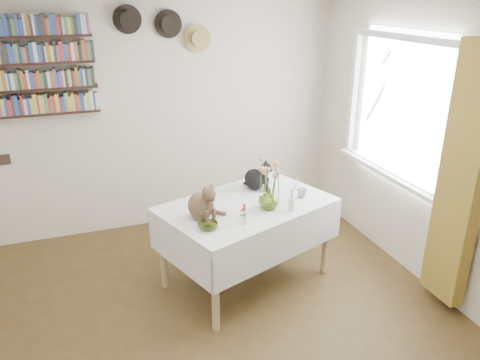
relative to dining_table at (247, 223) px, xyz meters
name	(u,v)px	position (x,y,z in m)	size (l,w,h in m)	color
room	(222,196)	(-0.47, -0.79, 0.67)	(4.08, 4.58, 2.58)	brown
window	(397,120)	(1.49, 0.01, 0.81)	(0.12, 1.52, 1.32)	white
curtain	(462,180)	(1.43, -0.91, 0.57)	(0.12, 0.38, 2.10)	brown
dining_table	(247,223)	(0.00, 0.00, 0.00)	(1.68, 1.37, 0.78)	white
tabby_cat	(200,199)	(-0.45, -0.13, 0.36)	(0.22, 0.29, 0.34)	brown
black_cat	(254,174)	(0.18, 0.29, 0.34)	(0.20, 0.25, 0.30)	black
flower_vase	(269,199)	(0.14, -0.16, 0.28)	(0.18, 0.18, 0.18)	#9CB246
green_bowl	(208,226)	(-0.45, -0.34, 0.22)	(0.16, 0.16, 0.05)	#9CB246
drinking_glass	(301,193)	(0.51, -0.04, 0.23)	(0.09, 0.09, 0.08)	white
candlestick	(292,203)	(0.31, -0.26, 0.26)	(0.05, 0.05, 0.20)	white
berry_jar	(243,214)	(-0.17, -0.35, 0.28)	(0.05, 0.05, 0.19)	white
porcelain_figurine	(297,184)	(0.57, 0.18, 0.23)	(0.05, 0.05, 0.09)	white
flower_bouquet	(269,171)	(0.14, -0.15, 0.53)	(0.17, 0.13, 0.39)	#4C7233
bookshelf_unit	(40,67)	(-1.57, 1.37, 1.26)	(1.00, 0.16, 0.91)	black
wall_hats	(165,27)	(-0.36, 1.40, 1.58)	(0.98, 0.09, 0.48)	black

